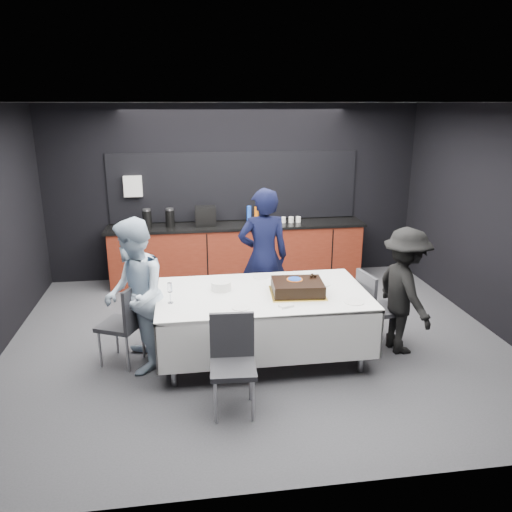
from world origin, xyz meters
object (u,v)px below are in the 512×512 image
(champagne_flute, at_px, (170,289))
(chair_left, at_px, (126,319))
(party_table, at_px, (262,304))
(cake_assembly, at_px, (297,287))
(chair_near, at_px, (233,356))
(person_right, at_px, (404,291))
(chair_right, at_px, (373,304))
(plate_stack, at_px, (221,286))
(person_left, at_px, (134,296))
(person_center, at_px, (263,257))

(champagne_flute, distance_m, chair_left, 0.67)
(party_table, height_order, cake_assembly, cake_assembly)
(chair_near, distance_m, person_right, 2.25)
(champagne_flute, distance_m, chair_right, 2.38)
(plate_stack, distance_m, person_right, 2.09)
(chair_left, bearing_deg, person_left, -40.08)
(chair_near, relative_size, person_right, 0.63)
(person_center, height_order, person_right, person_center)
(chair_near, xyz_separation_m, person_left, (-0.95, 0.90, 0.30))
(chair_left, bearing_deg, chair_right, 0.20)
(plate_stack, height_order, champagne_flute, champagne_flute)
(chair_left, bearing_deg, person_center, 27.82)
(plate_stack, bearing_deg, chair_near, -89.18)
(plate_stack, height_order, chair_right, chair_right)
(chair_right, relative_size, chair_near, 1.00)
(champagne_flute, relative_size, person_center, 0.12)
(plate_stack, bearing_deg, chair_right, -2.78)
(chair_right, height_order, chair_near, same)
(chair_left, distance_m, person_right, 3.14)
(champagne_flute, height_order, person_center, person_center)
(party_table, relative_size, person_left, 1.39)
(champagne_flute, height_order, chair_near, champagne_flute)
(plate_stack, bearing_deg, chair_left, -174.81)
(cake_assembly, xyz_separation_m, chair_left, (-1.88, 0.14, -0.32))
(cake_assembly, distance_m, person_right, 1.26)
(party_table, relative_size, cake_assembly, 3.71)
(plate_stack, bearing_deg, person_center, 52.18)
(chair_left, bearing_deg, cake_assembly, -4.32)
(party_table, relative_size, chair_right, 2.51)
(person_right, bearing_deg, person_center, 49.20)
(party_table, bearing_deg, cake_assembly, -14.18)
(cake_assembly, bearing_deg, champagne_flute, -177.19)
(chair_left, relative_size, chair_near, 1.00)
(cake_assembly, bearing_deg, party_table, 165.82)
(person_left, bearing_deg, chair_near, 39.88)
(chair_right, bearing_deg, person_left, -177.69)
(cake_assembly, xyz_separation_m, champagne_flute, (-1.38, -0.07, 0.09))
(plate_stack, bearing_deg, champagne_flute, -151.32)
(person_center, bearing_deg, plate_stack, 50.36)
(party_table, relative_size, chair_near, 2.51)
(person_right, bearing_deg, cake_assembly, 84.01)
(chair_left, xyz_separation_m, person_right, (3.13, -0.13, 0.20))
(person_center, distance_m, person_left, 1.82)
(champagne_flute, height_order, person_left, person_left)
(cake_assembly, relative_size, person_center, 0.35)
(cake_assembly, bearing_deg, plate_stack, 163.90)
(chair_left, distance_m, person_center, 1.91)
(champagne_flute, distance_m, person_center, 1.59)
(party_table, height_order, chair_near, chair_near)
(cake_assembly, relative_size, chair_right, 0.68)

